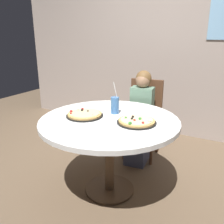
# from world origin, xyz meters

# --- Properties ---
(ground_plane) EXTENTS (8.00, 8.00, 0.00)m
(ground_plane) POSITION_xyz_m (0.00, 0.00, 0.00)
(ground_plane) COLOR brown
(wall_with_window) EXTENTS (5.20, 0.14, 2.90)m
(wall_with_window) POSITION_xyz_m (0.00, 1.79, 1.45)
(wall_with_window) COLOR #A8998E
(wall_with_window) RESTS_ON ground_plane
(dining_table) EXTENTS (1.26, 1.26, 0.75)m
(dining_table) POSITION_xyz_m (0.00, 0.00, 0.66)
(dining_table) COLOR white
(dining_table) RESTS_ON ground_plane
(chair_wooden) EXTENTS (0.44, 0.44, 0.95)m
(chair_wooden) POSITION_xyz_m (-0.01, 0.90, 0.53)
(chair_wooden) COLOR brown
(chair_wooden) RESTS_ON ground_plane
(diner_child) EXTENTS (0.29, 0.42, 1.08)m
(diner_child) POSITION_xyz_m (0.01, 0.72, 0.48)
(diner_child) COLOR #3F4766
(diner_child) RESTS_ON ground_plane
(pizza_veggie) EXTENTS (0.34, 0.34, 0.05)m
(pizza_veggie) POSITION_xyz_m (-0.24, -0.05, 0.77)
(pizza_veggie) COLOR black
(pizza_veggie) RESTS_ON dining_table
(pizza_cheese) EXTENTS (0.34, 0.34, 0.05)m
(pizza_cheese) POSITION_xyz_m (0.26, 0.02, 0.77)
(pizza_cheese) COLOR black
(pizza_cheese) RESTS_ON dining_table
(soda_cup) EXTENTS (0.08, 0.08, 0.31)m
(soda_cup) POSITION_xyz_m (-0.03, 0.16, 0.83)
(soda_cup) COLOR #3F72B2
(soda_cup) RESTS_ON dining_table
(sauce_bowl) EXTENTS (0.07, 0.07, 0.04)m
(sauce_bowl) POSITION_xyz_m (-0.14, 0.39, 0.77)
(sauce_bowl) COLOR brown
(sauce_bowl) RESTS_ON dining_table
(plate_small) EXTENTS (0.18, 0.18, 0.01)m
(plate_small) POSITION_xyz_m (0.19, 0.40, 0.76)
(plate_small) COLOR white
(plate_small) RESTS_ON dining_table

